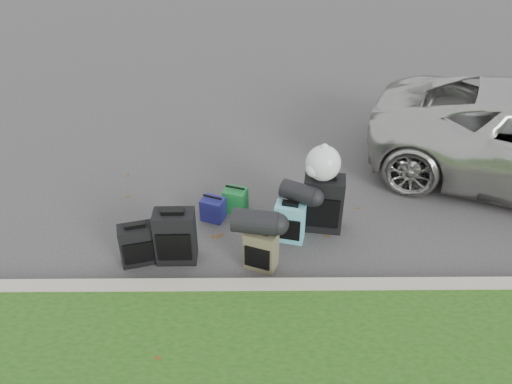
{
  "coord_description": "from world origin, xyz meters",
  "views": [
    {
      "loc": [
        -0.14,
        -4.95,
        4.02
      ],
      "look_at": [
        -0.1,
        0.2,
        0.55
      ],
      "focal_mm": 35.0,
      "sensor_mm": 36.0,
      "label": 1
    }
  ],
  "objects_px": {
    "suitcase_small_black": "(138,244)",
    "tote_green": "(235,200)",
    "suitcase_olive": "(261,250)",
    "suitcase_teal": "(290,222)",
    "suitcase_large_black_right": "(323,203)",
    "suitcase_large_black_left": "(175,237)",
    "tote_navy": "(213,209)"
  },
  "relations": [
    {
      "from": "suitcase_large_black_left",
      "to": "tote_navy",
      "type": "distance_m",
      "value": 0.9
    },
    {
      "from": "suitcase_large_black_right",
      "to": "suitcase_olive",
      "type": "bearing_deg",
      "value": -128.01
    },
    {
      "from": "suitcase_olive",
      "to": "suitcase_large_black_right",
      "type": "height_order",
      "value": "suitcase_large_black_right"
    },
    {
      "from": "suitcase_large_black_left",
      "to": "suitcase_teal",
      "type": "height_order",
      "value": "suitcase_large_black_left"
    },
    {
      "from": "suitcase_large_black_right",
      "to": "suitcase_teal",
      "type": "bearing_deg",
      "value": -142.13
    },
    {
      "from": "suitcase_olive",
      "to": "suitcase_teal",
      "type": "height_order",
      "value": "suitcase_teal"
    },
    {
      "from": "suitcase_small_black",
      "to": "tote_green",
      "type": "height_order",
      "value": "suitcase_small_black"
    },
    {
      "from": "suitcase_large_black_left",
      "to": "suitcase_large_black_right",
      "type": "bearing_deg",
      "value": 17.93
    },
    {
      "from": "suitcase_large_black_left",
      "to": "suitcase_large_black_right",
      "type": "relative_size",
      "value": 0.9
    },
    {
      "from": "suitcase_teal",
      "to": "tote_green",
      "type": "xyz_separation_m",
      "value": [
        -0.69,
        0.62,
        -0.09
      ]
    },
    {
      "from": "tote_green",
      "to": "tote_navy",
      "type": "xyz_separation_m",
      "value": [
        -0.29,
        -0.19,
        -0.01
      ]
    },
    {
      "from": "suitcase_large_black_left",
      "to": "tote_green",
      "type": "xyz_separation_m",
      "value": [
        0.67,
        0.98,
        -0.17
      ]
    },
    {
      "from": "suitcase_small_black",
      "to": "suitcase_teal",
      "type": "xyz_separation_m",
      "value": [
        1.8,
        0.41,
        0.0
      ]
    },
    {
      "from": "suitcase_small_black",
      "to": "tote_navy",
      "type": "height_order",
      "value": "suitcase_small_black"
    },
    {
      "from": "suitcase_teal",
      "to": "suitcase_olive",
      "type": "bearing_deg",
      "value": -111.87
    },
    {
      "from": "suitcase_olive",
      "to": "suitcase_teal",
      "type": "distance_m",
      "value": 0.62
    },
    {
      "from": "suitcase_large_black_right",
      "to": "tote_navy",
      "type": "relative_size",
      "value": 2.43
    },
    {
      "from": "suitcase_teal",
      "to": "tote_navy",
      "type": "distance_m",
      "value": 1.08
    },
    {
      "from": "suitcase_large_black_left",
      "to": "tote_green",
      "type": "bearing_deg",
      "value": 55.0
    },
    {
      "from": "suitcase_large_black_right",
      "to": "tote_green",
      "type": "height_order",
      "value": "suitcase_large_black_right"
    },
    {
      "from": "tote_green",
      "to": "tote_navy",
      "type": "height_order",
      "value": "tote_green"
    },
    {
      "from": "suitcase_small_black",
      "to": "suitcase_olive",
      "type": "relative_size",
      "value": 1.03
    },
    {
      "from": "suitcase_teal",
      "to": "tote_green",
      "type": "relative_size",
      "value": 1.57
    },
    {
      "from": "suitcase_teal",
      "to": "suitcase_small_black",
      "type": "bearing_deg",
      "value": -153.33
    },
    {
      "from": "suitcase_small_black",
      "to": "suitcase_large_black_left",
      "type": "bearing_deg",
      "value": -9.02
    },
    {
      "from": "suitcase_teal",
      "to": "tote_green",
      "type": "bearing_deg",
      "value": 152.11
    },
    {
      "from": "tote_navy",
      "to": "suitcase_large_black_left",
      "type": "bearing_deg",
      "value": -93.92
    },
    {
      "from": "suitcase_large_black_left",
      "to": "suitcase_large_black_right",
      "type": "height_order",
      "value": "suitcase_large_black_right"
    },
    {
      "from": "suitcase_large_black_left",
      "to": "suitcase_olive",
      "type": "distance_m",
      "value": 1.01
    },
    {
      "from": "suitcase_large_black_left",
      "to": "tote_navy",
      "type": "xyz_separation_m",
      "value": [
        0.38,
        0.8,
        -0.18
      ]
    },
    {
      "from": "suitcase_teal",
      "to": "suitcase_large_black_right",
      "type": "xyz_separation_m",
      "value": [
        0.43,
        0.24,
        0.12
      ]
    },
    {
      "from": "suitcase_small_black",
      "to": "tote_navy",
      "type": "relative_size",
      "value": 1.66
    }
  ]
}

